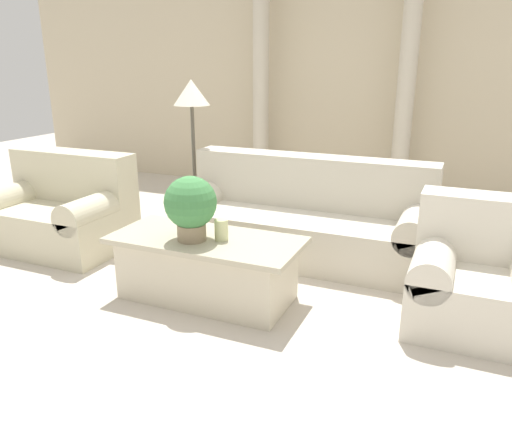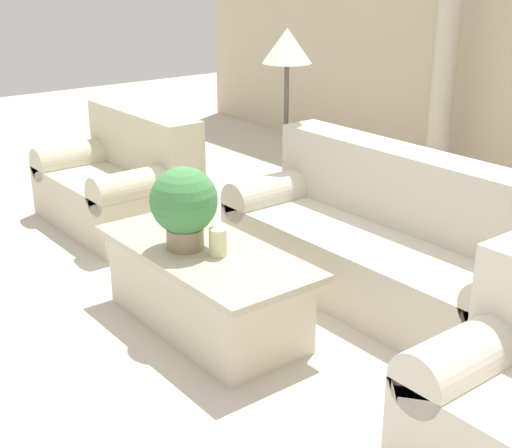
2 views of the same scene
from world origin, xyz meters
The scene contains 11 objects.
ground_plane centered at (0.00, 0.00, 0.00)m, with size 16.00×16.00×0.00m, color beige.
wall_back centered at (0.00, 3.20, 1.60)m, with size 10.00×0.06×3.20m.
sofa_long centered at (0.29, 0.78, 0.35)m, with size 2.27×0.86×0.89m.
loveseat centered at (-1.92, 0.09, 0.35)m, with size 1.31×0.86×0.89m.
coffee_table centered at (-0.09, -0.37, 0.25)m, with size 1.42×0.65×0.49m.
potted_plant centered at (-0.16, -0.45, 0.75)m, with size 0.38×0.38×0.47m.
pillar_candle centered at (0.04, -0.36, 0.56)m, with size 0.10×0.10×0.15m.
floor_lamp centered at (-0.94, 0.95, 1.34)m, with size 0.35×0.35×1.55m.
column_left centered at (-1.01, 2.86, 1.34)m, with size 0.30×0.30×2.62m.
column_right centered at (0.83, 2.86, 1.34)m, with size 0.30×0.30×2.62m.
armchair centered at (1.79, 0.03, 0.35)m, with size 0.89×0.82×0.86m.
Camera 1 is at (1.62, -3.38, 1.72)m, focal length 35.00 mm.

